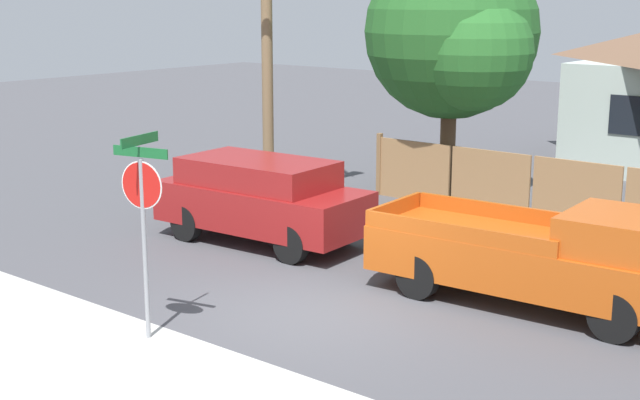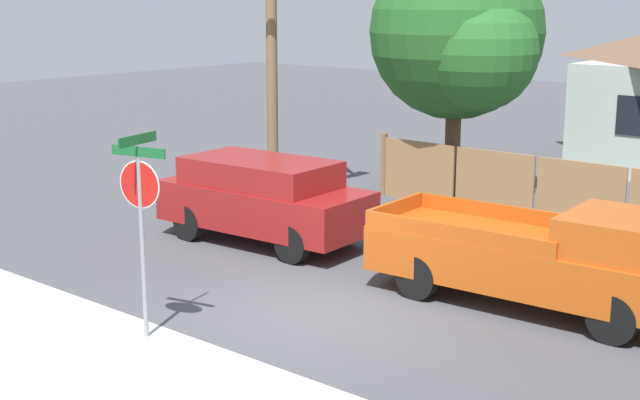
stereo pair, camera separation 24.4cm
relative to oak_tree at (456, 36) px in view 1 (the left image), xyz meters
name	(u,v)px [view 1 (the left image)]	position (x,y,z in m)	size (l,w,h in m)	color
ground_plane	(313,313)	(2.66, -8.82, -4.11)	(80.00, 80.00, 0.00)	#47474C
sidewalk_strip	(143,385)	(2.66, -12.42, -4.11)	(36.00, 3.20, 0.01)	#B2B2AD
wooden_fence	(576,194)	(3.70, -0.83, -3.35)	(10.89, 0.12, 1.62)	#997047
oak_tree	(456,36)	(0.00, 0.00, 0.00)	(4.60, 4.38, 6.41)	brown
red_suv	(261,197)	(-0.92, -6.18, -3.14)	(4.65, 2.18, 1.78)	maroon
orange_pickup	(545,257)	(5.48, -6.16, -3.24)	(5.56, 2.23, 1.78)	#B74C14
stop_sign	(143,202)	(1.40, -11.24, -1.98)	(0.94, 0.85, 3.13)	gray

